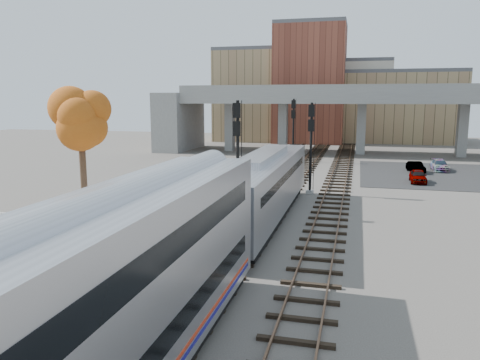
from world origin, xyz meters
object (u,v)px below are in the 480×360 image
at_px(signal_mast_mid, 311,149).
at_px(tree, 80,118).
at_px(locomotive, 263,185).
at_px(car_a, 418,176).
at_px(signal_mast_far, 293,130).
at_px(signal_mast_near, 237,157).
at_px(car_b, 416,167).
at_px(car_c, 440,165).

xyz_separation_m(signal_mast_mid, tree, (-14.16, -10.05, 2.68)).
xyz_separation_m(locomotive, car_a, (11.12, 16.77, -1.64)).
height_order(locomotive, signal_mast_far, signal_mast_far).
distance_m(signal_mast_far, tree, 31.47).
distance_m(signal_mast_near, car_b, 25.66).
relative_size(signal_mast_far, car_c, 1.94).
height_order(tree, car_c, tree).
bearing_deg(car_a, car_b, 86.67).
xyz_separation_m(signal_mast_mid, car_b, (9.62, 13.84, -3.10)).
height_order(signal_mast_near, car_b, signal_mast_near).
bearing_deg(car_b, car_a, -104.27).
bearing_deg(signal_mast_near, car_b, 57.38).
relative_size(signal_mast_near, signal_mast_far, 0.98).
xyz_separation_m(tree, car_a, (23.29, 17.58, -5.74)).
xyz_separation_m(locomotive, signal_mast_far, (-2.10, 28.90, 1.63)).
height_order(car_b, car_c, car_c).
xyz_separation_m(signal_mast_far, car_b, (13.72, -5.82, -3.31)).
xyz_separation_m(signal_mast_near, car_c, (16.35, 23.44, -3.21)).
height_order(locomotive, tree, tree).
distance_m(locomotive, car_c, 28.90).
bearing_deg(tree, car_c, 44.42).
bearing_deg(car_c, car_a, -111.16).
relative_size(signal_mast_mid, tree, 0.85).
distance_m(locomotive, tree, 12.86).
bearing_deg(signal_mast_near, car_c, 55.10).
bearing_deg(car_b, signal_mast_mid, -134.59).
bearing_deg(signal_mast_near, signal_mast_mid, 61.66).
bearing_deg(car_c, signal_mast_mid, -128.27).
bearing_deg(car_a, signal_mast_far, 138.62).
bearing_deg(signal_mast_mid, locomotive, -102.21).
bearing_deg(car_b, signal_mast_far, 147.22).
relative_size(signal_mast_far, car_a, 2.19).
distance_m(signal_mast_mid, car_b, 17.14).
bearing_deg(car_c, signal_mast_near, -125.44).
bearing_deg(signal_mast_far, car_b, -22.99).
bearing_deg(signal_mast_mid, car_c, 52.27).
bearing_deg(locomotive, signal_mast_near, 141.95).
xyz_separation_m(signal_mast_mid, car_c, (12.25, 15.84, -3.08)).
height_order(locomotive, signal_mast_mid, signal_mast_mid).
xyz_separation_m(signal_mast_far, car_a, (13.22, -12.13, -3.28)).
height_order(signal_mast_mid, car_b, signal_mast_mid).
xyz_separation_m(signal_mast_near, car_b, (13.72, 21.44, -3.22)).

